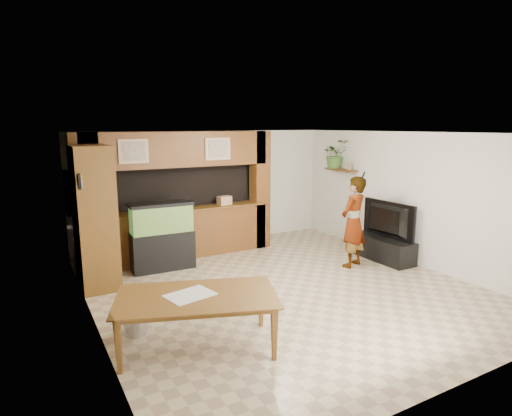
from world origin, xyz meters
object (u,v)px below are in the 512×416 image
television (384,220)px  dining_table (198,323)px  pantry_cabinet (94,217)px  aquarium (162,237)px  person (353,222)px

television → dining_table: television is taller
pantry_cabinet → aquarium: 1.38m
pantry_cabinet → television: pantry_cabinet is taller
dining_table → pantry_cabinet: bearing=123.7°
pantry_cabinet → television: 5.52m
pantry_cabinet → dining_table: 3.05m
pantry_cabinet → dining_table: size_ratio=1.24×
television → dining_table: bearing=105.9°
aquarium → person: (3.29, -1.63, 0.25)m
television → dining_table: (-4.65, -1.51, -0.49)m
aquarium → person: person is taller
aquarium → dining_table: size_ratio=0.67×
pantry_cabinet → aquarium: (1.23, 0.29, -0.57)m
pantry_cabinet → aquarium: size_ratio=1.85×
pantry_cabinet → person: size_ratio=1.36×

